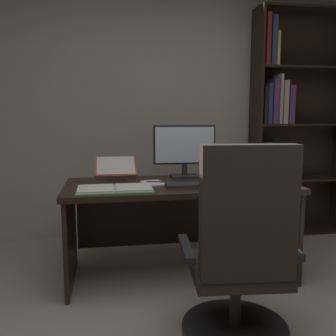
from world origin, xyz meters
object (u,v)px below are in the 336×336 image
(bookshelf, at_px, (287,131))
(monitor, at_px, (184,151))
(open_binder, at_px, (115,189))
(desk, at_px, (178,206))
(keyboard, at_px, (195,185))
(reading_stand_with_book, at_px, (116,168))
(laptop, at_px, (243,170))
(notepad, at_px, (153,183))
(office_chair, at_px, (241,262))
(pen, at_px, (156,182))
(computer_mouse, at_px, (236,183))

(bookshelf, relative_size, monitor, 4.45)
(monitor, bearing_deg, open_binder, -142.33)
(desk, height_order, keyboard, keyboard)
(keyboard, xyz_separation_m, reading_stand_with_book, (-0.55, 0.45, 0.07))
(desk, height_order, monitor, monitor)
(reading_stand_with_book, bearing_deg, desk, -26.28)
(open_binder, bearing_deg, laptop, 21.40)
(bookshelf, bearing_deg, keyboard, -139.51)
(desk, xyz_separation_m, keyboard, (0.08, -0.22, 0.20))
(notepad, bearing_deg, laptop, 16.62)
(reading_stand_with_book, bearing_deg, office_chair, -63.08)
(laptop, height_order, reading_stand_with_book, laptop)
(office_chair, bearing_deg, keyboard, 99.97)
(laptop, xyz_separation_m, keyboard, (-0.50, -0.39, -0.04))
(desk, height_order, bookshelf, bookshelf)
(bookshelf, xyz_separation_m, pen, (-1.46, -0.86, -0.32))
(reading_stand_with_book, distance_m, open_binder, 0.50)
(office_chair, xyz_separation_m, reading_stand_with_book, (-0.62, 1.22, 0.34))
(notepad, bearing_deg, computer_mouse, -15.40)
(keyboard, xyz_separation_m, computer_mouse, (0.30, 0.00, 0.01))
(bookshelf, height_order, pen, bookshelf)
(desk, relative_size, office_chair, 1.55)
(keyboard, xyz_separation_m, notepad, (-0.28, 0.16, -0.01))
(computer_mouse, bearing_deg, reading_stand_with_book, 152.11)
(monitor, distance_m, laptop, 0.53)
(computer_mouse, height_order, reading_stand_with_book, reading_stand_with_book)
(office_chair, relative_size, laptop, 3.39)
(office_chair, xyz_separation_m, computer_mouse, (0.23, 0.77, 0.28))
(keyboard, height_order, pen, keyboard)
(notepad, bearing_deg, reading_stand_with_book, 132.73)
(office_chair, xyz_separation_m, keyboard, (-0.07, 0.77, 0.27))
(computer_mouse, xyz_separation_m, reading_stand_with_book, (-0.85, 0.45, 0.06))
(laptop, bearing_deg, computer_mouse, -116.95)
(office_chair, distance_m, laptop, 1.28)
(notepad, bearing_deg, desk, 16.73)
(desk, relative_size, keyboard, 4.02)
(monitor, bearing_deg, reading_stand_with_book, 173.78)
(keyboard, bearing_deg, bookshelf, 40.49)
(keyboard, bearing_deg, office_chair, -84.88)
(laptop, height_order, notepad, laptop)
(computer_mouse, xyz_separation_m, open_binder, (-0.87, -0.05, -0.01))
(open_binder, bearing_deg, notepad, 35.08)
(keyboard, bearing_deg, notepad, 150.38)
(computer_mouse, bearing_deg, keyboard, 180.00)
(office_chair, relative_size, notepad, 5.19)
(reading_stand_with_book, bearing_deg, pen, -45.20)
(laptop, distance_m, pen, 0.80)
(monitor, bearing_deg, computer_mouse, -52.41)
(bookshelf, height_order, laptop, bookshelf)
(monitor, height_order, open_binder, monitor)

